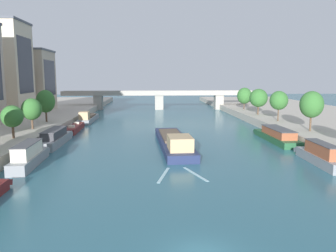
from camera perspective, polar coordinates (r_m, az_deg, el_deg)
name	(u,v)px	position (r m, az deg, el deg)	size (l,w,h in m)	color
quay_right	(332,122)	(85.63, 26.15, 0.69)	(36.00, 170.00, 1.70)	#B7AD9E
barge_midriver	(174,141)	(52.77, 0.99, -2.65)	(5.40, 24.68, 2.98)	#1E284C
wake_behind_barge	(180,174)	(38.31, 1.98, -8.25)	(5.59, 6.03, 0.03)	#A0CCD6
moored_boat_left_upstream	(29,156)	(45.21, -22.61, -4.73)	(2.59, 11.37, 2.96)	gray
moored_boat_left_near	(55,138)	(57.57, -18.65, -1.96)	(2.66, 13.16, 2.65)	gray
moored_boat_left_end	(75,128)	(71.15, -15.59, -0.33)	(2.25, 12.25, 2.28)	maroon
moored_boat_left_downstream	(88,118)	(85.28, -13.49, 1.32)	(2.95, 15.76, 2.97)	gray
moored_boat_right_gap_after	(320,155)	(46.66, 24.50, -4.53)	(2.19, 11.29, 2.82)	gray
moored_boat_right_near	(277,135)	(60.70, 18.07, -1.54)	(3.35, 15.42, 2.35)	#235633
tree_left_third	(12,116)	(55.81, -25.04, 1.48)	(3.26, 3.26, 5.05)	brown
tree_left_by_lamp	(32,109)	(64.72, -22.25, 2.67)	(3.55, 3.55, 5.53)	brown
tree_left_end_of_row	(46,101)	(73.96, -20.16, 3.97)	(3.85, 3.85, 6.66)	brown
tree_right_distant	(312,105)	(62.47, 23.30, 3.38)	(3.97, 3.97, 6.92)	brown
tree_right_by_lamp	(279,100)	(74.39, 18.38, 4.16)	(3.78, 3.78, 6.40)	brown
tree_right_past_mid	(259,98)	(86.33, 15.18, 4.63)	(4.44, 4.44, 6.40)	brown
tree_right_nearest	(244,96)	(99.46, 12.91, 5.05)	(4.21, 4.21, 6.27)	brown
building_left_far_end	(1,69)	(89.61, -26.58, 8.71)	(11.89, 11.96, 22.41)	beige
building_left_tall	(26,80)	(103.90, -23.12, 7.25)	(14.09, 12.96, 16.99)	#B2A38E
bridge_far	(159,97)	(114.83, -1.54, 4.90)	(65.33, 4.40, 6.37)	#9E998E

